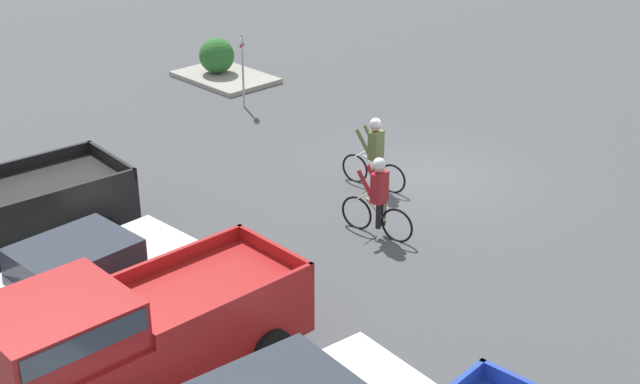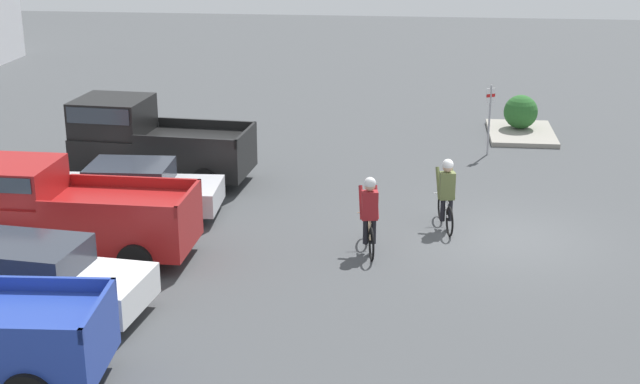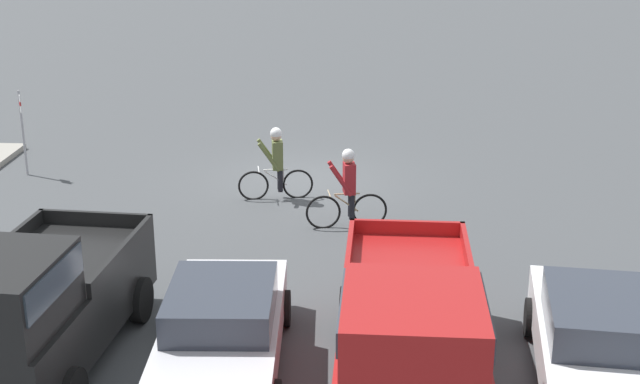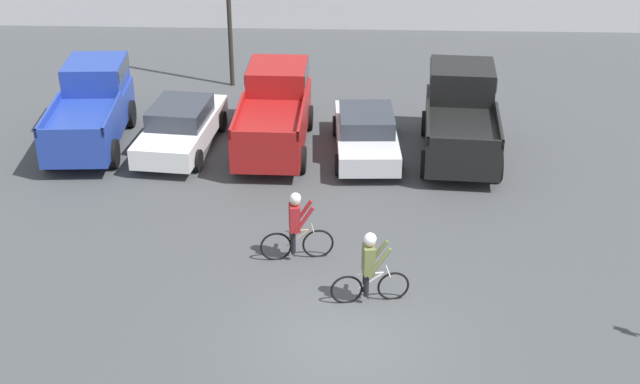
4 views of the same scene
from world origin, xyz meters
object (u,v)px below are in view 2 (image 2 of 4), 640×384
sedan_1 (131,190)px  cyclist_1 (369,214)px  pickup_truck_2 (148,140)px  fire_lane_sign (490,113)px  pickup_truck_1 (61,210)px  shrub (521,112)px  cyclist_0 (446,192)px  sedan_0 (30,278)px

sedan_1 → cyclist_1: (-1.71, -6.11, 0.22)m
pickup_truck_2 → fire_lane_sign: bearing=-68.7°
pickup_truck_1 → fire_lane_sign: 13.70m
fire_lane_sign → shrub: (2.90, -1.26, -0.62)m
cyclist_0 → fire_lane_sign: fire_lane_sign is taller
sedan_0 → fire_lane_sign: (12.21, -9.50, 0.62)m
sedan_0 → cyclist_0: 9.83m
pickup_truck_1 → cyclist_1: bearing=-80.9°
cyclist_0 → shrub: size_ratio=1.54×
cyclist_1 → shrub: 12.07m
pickup_truck_1 → sedan_1: (2.79, -0.66, -0.43)m
sedan_0 → shrub: 18.55m
cyclist_0 → cyclist_1: size_ratio=0.98×
sedan_0 → cyclist_0: size_ratio=2.70×
sedan_1 → shrub: 14.21m
sedan_0 → sedan_1: sedan_0 is taller
pickup_truck_2 → fire_lane_sign: 10.41m
sedan_1 → pickup_truck_2: bearing=8.0°
sedan_0 → pickup_truck_1: size_ratio=0.93×
sedan_1 → fire_lane_sign: (6.61, -9.30, 0.66)m
cyclist_1 → shrub: cyclist_1 is taller
cyclist_0 → shrub: (9.49, -2.70, -0.18)m
sedan_0 → fire_lane_sign: fire_lane_sign is taller
cyclist_0 → pickup_truck_2: bearing=71.2°
cyclist_0 → pickup_truck_1: bearing=108.3°
sedan_1 → pickup_truck_2: 2.91m
sedan_0 → pickup_truck_2: 8.45m
sedan_1 → fire_lane_sign: fire_lane_sign is taller
pickup_truck_1 → fire_lane_sign: size_ratio=2.33×
cyclist_1 → pickup_truck_2: bearing=55.1°
sedan_0 → shrub: (15.11, -10.76, 0.00)m
sedan_1 → cyclist_0: 7.87m
pickup_truck_1 → cyclist_0: (2.81, -8.53, -0.21)m
cyclist_0 → fire_lane_sign: (6.59, -1.43, 0.44)m
cyclist_0 → cyclist_1: bearing=134.5°
sedan_0 → sedan_1: 5.60m
cyclist_1 → fire_lane_sign: 8.92m
sedan_1 → shrub: size_ratio=3.97×
fire_lane_sign → cyclist_0: bearing=167.7°
cyclist_1 → fire_lane_sign: bearing=-21.0°
sedan_1 → pickup_truck_1: bearing=166.6°
sedan_0 → cyclist_1: bearing=-58.3°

